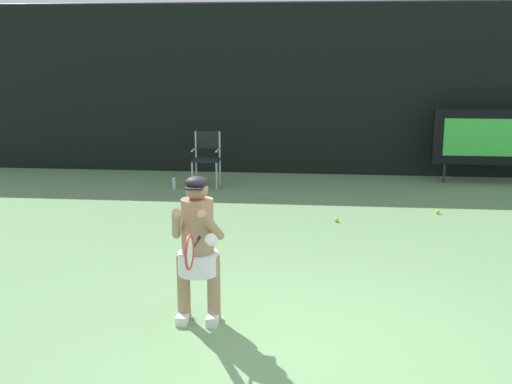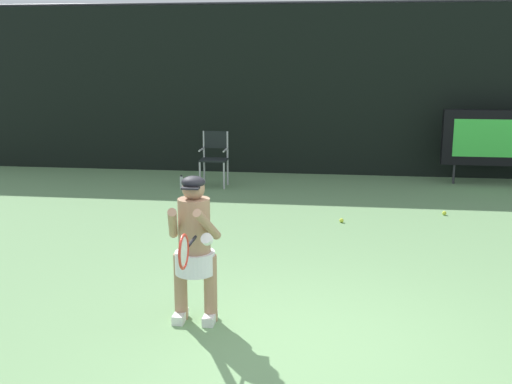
{
  "view_description": "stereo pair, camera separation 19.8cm",
  "coord_description": "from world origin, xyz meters",
  "px_view_note": "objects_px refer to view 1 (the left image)",
  "views": [
    {
      "loc": [
        0.08,
        -5.15,
        2.59
      ],
      "look_at": [
        -0.66,
        1.75,
        1.05
      ],
      "focal_mm": 44.01,
      "sensor_mm": 36.0,
      "label": 1
    },
    {
      "loc": [
        0.27,
        -5.13,
        2.59
      ],
      "look_at": [
        -0.66,
        1.75,
        1.05
      ],
      "focal_mm": 44.01,
      "sensor_mm": 36.0,
      "label": 2
    }
  ],
  "objects_px": {
    "scoreboard": "(489,137)",
    "tennis_racket": "(190,251)",
    "tennis_ball_loose": "(337,220)",
    "umpire_chair": "(207,155)",
    "water_bottle": "(174,183)",
    "tennis_ball_spare": "(438,212)",
    "tennis_player": "(198,244)"
  },
  "relations": [
    {
      "from": "umpire_chair",
      "to": "tennis_ball_spare",
      "type": "xyz_separation_m",
      "value": [
        4.19,
        -1.79,
        -0.58
      ]
    },
    {
      "from": "water_bottle",
      "to": "tennis_ball_loose",
      "type": "height_order",
      "value": "water_bottle"
    },
    {
      "from": "tennis_ball_loose",
      "to": "tennis_ball_spare",
      "type": "bearing_deg",
      "value": 22.53
    },
    {
      "from": "tennis_ball_spare",
      "to": "umpire_chair",
      "type": "bearing_deg",
      "value": 156.86
    },
    {
      "from": "water_bottle",
      "to": "tennis_racket",
      "type": "xyz_separation_m",
      "value": [
        1.75,
        -6.67,
        0.8
      ]
    },
    {
      "from": "umpire_chair",
      "to": "tennis_racket",
      "type": "bearing_deg",
      "value": -80.65
    },
    {
      "from": "water_bottle",
      "to": "scoreboard",
      "type": "bearing_deg",
      "value": 10.92
    },
    {
      "from": "water_bottle",
      "to": "tennis_ball_spare",
      "type": "xyz_separation_m",
      "value": [
        4.78,
        -1.45,
        -0.09
      ]
    },
    {
      "from": "scoreboard",
      "to": "water_bottle",
      "type": "relative_size",
      "value": 8.3
    },
    {
      "from": "tennis_racket",
      "to": "tennis_ball_spare",
      "type": "xyz_separation_m",
      "value": [
        3.03,
        5.22,
        -0.89
      ]
    },
    {
      "from": "scoreboard",
      "to": "tennis_racket",
      "type": "relative_size",
      "value": 3.65
    },
    {
      "from": "umpire_chair",
      "to": "water_bottle",
      "type": "height_order",
      "value": "umpire_chair"
    },
    {
      "from": "umpire_chair",
      "to": "tennis_ball_spare",
      "type": "relative_size",
      "value": 15.88
    },
    {
      "from": "tennis_racket",
      "to": "tennis_ball_loose",
      "type": "xyz_separation_m",
      "value": [
        1.36,
        4.53,
        -0.89
      ]
    },
    {
      "from": "umpire_chair",
      "to": "tennis_racket",
      "type": "xyz_separation_m",
      "value": [
        1.15,
        -7.01,
        0.3
      ]
    },
    {
      "from": "tennis_player",
      "to": "tennis_racket",
      "type": "height_order",
      "value": "tennis_player"
    },
    {
      "from": "tennis_racket",
      "to": "tennis_ball_loose",
      "type": "distance_m",
      "value": 4.81
    },
    {
      "from": "umpire_chair",
      "to": "tennis_player",
      "type": "bearing_deg",
      "value": -80.28
    },
    {
      "from": "umpire_chair",
      "to": "water_bottle",
      "type": "bearing_deg",
      "value": -150.42
    },
    {
      "from": "scoreboard",
      "to": "tennis_ball_spare",
      "type": "distance_m",
      "value": 3.13
    },
    {
      "from": "umpire_chair",
      "to": "tennis_player",
      "type": "height_order",
      "value": "tennis_player"
    },
    {
      "from": "scoreboard",
      "to": "water_bottle",
      "type": "height_order",
      "value": "scoreboard"
    },
    {
      "from": "umpire_chair",
      "to": "water_bottle",
      "type": "xyz_separation_m",
      "value": [
        -0.59,
        -0.34,
        -0.5
      ]
    },
    {
      "from": "scoreboard",
      "to": "tennis_ball_spare",
      "type": "height_order",
      "value": "scoreboard"
    },
    {
      "from": "tennis_player",
      "to": "tennis_ball_loose",
      "type": "relative_size",
      "value": 21.4
    },
    {
      "from": "scoreboard",
      "to": "tennis_ball_loose",
      "type": "relative_size",
      "value": 32.35
    },
    {
      "from": "tennis_player",
      "to": "tennis_ball_spare",
      "type": "xyz_separation_m",
      "value": [
        3.09,
        4.59,
        -0.75
      ]
    },
    {
      "from": "tennis_racket",
      "to": "scoreboard",
      "type": "bearing_deg",
      "value": 63.0
    },
    {
      "from": "scoreboard",
      "to": "tennis_player",
      "type": "distance_m",
      "value": 8.52
    },
    {
      "from": "umpire_chair",
      "to": "scoreboard",
      "type": "bearing_deg",
      "value": 8.71
    },
    {
      "from": "scoreboard",
      "to": "tennis_ball_loose",
      "type": "height_order",
      "value": "scoreboard"
    },
    {
      "from": "water_bottle",
      "to": "tennis_ball_loose",
      "type": "xyz_separation_m",
      "value": [
        3.11,
        -2.14,
        -0.09
      ]
    }
  ]
}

